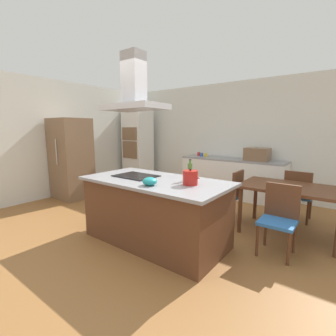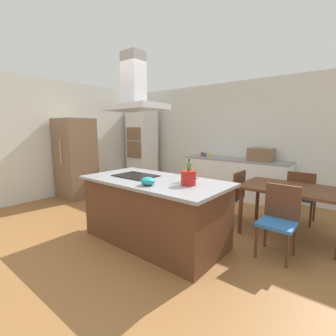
% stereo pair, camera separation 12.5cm
% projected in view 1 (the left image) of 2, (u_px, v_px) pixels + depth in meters
% --- Properties ---
extents(ground, '(16.00, 16.00, 0.00)m').
position_uv_depth(ground, '(206.00, 212.00, 4.64)').
color(ground, '#936033').
extents(wall_back, '(7.20, 0.10, 2.70)m').
position_uv_depth(wall_back, '(242.00, 139.00, 5.80)').
color(wall_back, silver).
rests_on(wall_back, ground).
extents(wall_left, '(0.10, 8.80, 2.70)m').
position_uv_depth(wall_left, '(76.00, 138.00, 6.09)').
color(wall_left, silver).
rests_on(wall_left, ground).
extents(kitchen_island, '(2.06, 1.05, 0.90)m').
position_uv_depth(kitchen_island, '(155.00, 210.00, 3.39)').
color(kitchen_island, '#59331E').
rests_on(kitchen_island, ground).
extents(cooktop, '(0.60, 0.44, 0.01)m').
position_uv_depth(cooktop, '(136.00, 176.00, 3.54)').
color(cooktop, black).
rests_on(cooktop, kitchen_island).
extents(tea_kettle, '(0.24, 0.19, 0.21)m').
position_uv_depth(tea_kettle, '(190.00, 178.00, 2.99)').
color(tea_kettle, '#B21E19').
rests_on(tea_kettle, kitchen_island).
extents(olive_oil_bottle, '(0.06, 0.06, 0.29)m').
position_uv_depth(olive_oil_bottle, '(190.00, 171.00, 3.24)').
color(olive_oil_bottle, '#47722D').
rests_on(olive_oil_bottle, kitchen_island).
extents(mixing_bowl, '(0.18, 0.18, 0.10)m').
position_uv_depth(mixing_bowl, '(150.00, 181.00, 2.96)').
color(mixing_bowl, teal).
rests_on(mixing_bowl, kitchen_island).
extents(back_counter, '(2.39, 0.62, 0.90)m').
position_uv_depth(back_counter, '(231.00, 177.00, 5.70)').
color(back_counter, white).
rests_on(back_counter, ground).
extents(countertop_microwave, '(0.50, 0.38, 0.28)m').
position_uv_depth(countertop_microwave, '(257.00, 154.00, 5.26)').
color(countertop_microwave, brown).
rests_on(countertop_microwave, back_counter).
extents(coffee_mug_red, '(0.08, 0.08, 0.09)m').
position_uv_depth(coffee_mug_red, '(199.00, 154.00, 6.24)').
color(coffee_mug_red, red).
rests_on(coffee_mug_red, back_counter).
extents(coffee_mug_blue, '(0.08, 0.08, 0.09)m').
position_uv_depth(coffee_mug_blue, '(201.00, 155.00, 6.09)').
color(coffee_mug_blue, '#2D56B2').
rests_on(coffee_mug_blue, back_counter).
extents(coffee_mug_yellow, '(0.08, 0.08, 0.09)m').
position_uv_depth(coffee_mug_yellow, '(206.00, 155.00, 6.02)').
color(coffee_mug_yellow, gold).
rests_on(coffee_mug_yellow, back_counter).
extents(wall_oven_stack, '(0.70, 0.66, 2.20)m').
position_uv_depth(wall_oven_stack, '(138.00, 146.00, 7.09)').
color(wall_oven_stack, white).
rests_on(wall_oven_stack, ground).
extents(refrigerator, '(0.80, 0.73, 1.82)m').
position_uv_depth(refrigerator, '(71.00, 159.00, 5.52)').
color(refrigerator, brown).
rests_on(refrigerator, ground).
extents(dining_table, '(1.40, 0.90, 0.75)m').
position_uv_depth(dining_table, '(291.00, 192.00, 3.57)').
color(dining_table, '#59331E').
rests_on(dining_table, ground).
extents(chair_at_left_end, '(0.42, 0.42, 0.89)m').
position_uv_depth(chair_at_left_end, '(232.00, 192.00, 4.14)').
color(chair_at_left_end, '#2D6BB7').
rests_on(chair_at_left_end, ground).
extents(chair_facing_back_wall, '(0.42, 0.42, 0.89)m').
position_uv_depth(chair_facing_back_wall, '(298.00, 193.00, 4.12)').
color(chair_facing_back_wall, '#2D6BB7').
rests_on(chair_facing_back_wall, ground).
extents(chair_facing_island, '(0.42, 0.42, 0.89)m').
position_uv_depth(chair_facing_island, '(279.00, 215.00, 3.07)').
color(chair_facing_island, '#2D6BB7').
rests_on(chair_facing_island, ground).
extents(range_hood, '(0.90, 0.55, 0.78)m').
position_uv_depth(range_hood, '(134.00, 92.00, 3.34)').
color(range_hood, '#ADADB2').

